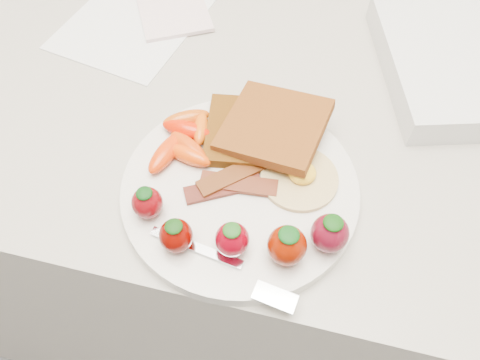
# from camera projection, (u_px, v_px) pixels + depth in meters

# --- Properties ---
(counter) EXTENTS (2.00, 0.60, 0.90)m
(counter) POSITION_uv_depth(u_px,v_px,m) (254.00, 240.00, 1.01)
(counter) COLOR gray
(counter) RESTS_ON ground
(plate) EXTENTS (0.27, 0.27, 0.02)m
(plate) POSITION_uv_depth(u_px,v_px,m) (240.00, 189.00, 0.54)
(plate) COLOR silver
(plate) RESTS_ON counter
(toast_lower) EXTENTS (0.12, 0.12, 0.01)m
(toast_lower) POSITION_uv_depth(u_px,v_px,m) (250.00, 132.00, 0.56)
(toast_lower) COLOR #332007
(toast_lower) RESTS_ON plate
(toast_upper) EXTENTS (0.13, 0.13, 0.03)m
(toast_upper) POSITION_uv_depth(u_px,v_px,m) (274.00, 126.00, 0.55)
(toast_upper) COLOR #4E1904
(toast_upper) RESTS_ON toast_lower
(fried_egg) EXTENTS (0.11, 0.11, 0.02)m
(fried_egg) POSITION_uv_depth(u_px,v_px,m) (300.00, 177.00, 0.53)
(fried_egg) COLOR beige
(fried_egg) RESTS_ON plate
(bacon_strips) EXTENTS (0.10, 0.09, 0.01)m
(bacon_strips) POSITION_uv_depth(u_px,v_px,m) (232.00, 182.00, 0.53)
(bacon_strips) COLOR black
(bacon_strips) RESTS_ON plate
(baby_carrots) EXTENTS (0.08, 0.11, 0.02)m
(baby_carrots) POSITION_uv_depth(u_px,v_px,m) (185.00, 139.00, 0.55)
(baby_carrots) COLOR red
(baby_carrots) RESTS_ON plate
(strawberries) EXTENTS (0.23, 0.08, 0.05)m
(strawberries) POSITION_uv_depth(u_px,v_px,m) (247.00, 233.00, 0.47)
(strawberries) COLOR #63050A
(strawberries) RESTS_ON plate
(fork) EXTENTS (0.16, 0.06, 0.00)m
(fork) POSITION_uv_depth(u_px,v_px,m) (231.00, 269.00, 0.47)
(fork) COLOR silver
(fork) RESTS_ON plate
(paper_sheet) EXTENTS (0.23, 0.27, 0.00)m
(paper_sheet) POSITION_uv_depth(u_px,v_px,m) (137.00, 17.00, 0.72)
(paper_sheet) COLOR silver
(paper_sheet) RESTS_ON counter
(notepad) EXTENTS (0.16, 0.18, 0.01)m
(notepad) POSITION_uv_depth(u_px,v_px,m) (172.00, 6.00, 0.73)
(notepad) COLOR beige
(notepad) RESTS_ON paper_sheet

